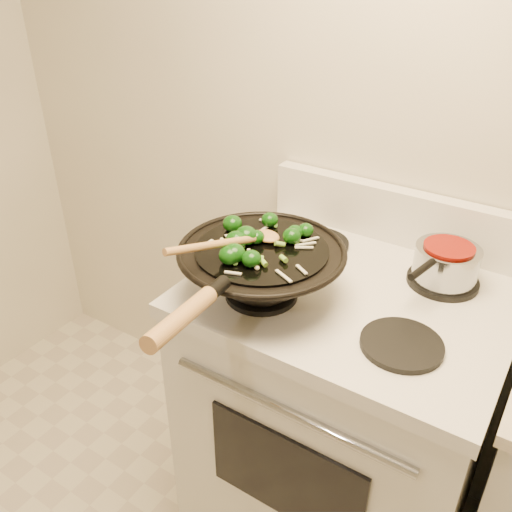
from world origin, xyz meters
The scene contains 5 objects.
stove centered at (-0.17, 1.17, 0.47)m, with size 0.78×0.67×1.08m.
wok centered at (-0.35, 1.01, 1.00)m, with size 0.40×0.67×0.20m.
stirfry centered at (-0.37, 1.02, 1.07)m, with size 0.28×0.29×0.05m.
wooden_spoon centered at (-0.39, 0.98, 1.08)m, with size 0.13×0.31×0.08m.
saucepan centered at (0.01, 1.32, 0.98)m, with size 0.16×0.26×0.10m.
Camera 1 is at (0.24, 0.08, 1.69)m, focal length 38.00 mm.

